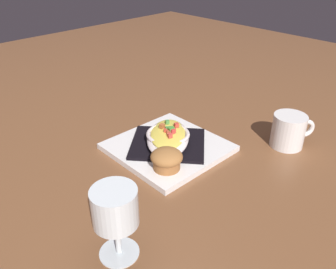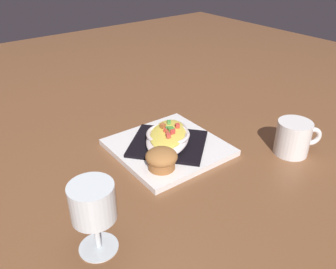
# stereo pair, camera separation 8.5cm
# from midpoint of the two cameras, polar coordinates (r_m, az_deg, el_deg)

# --- Properties ---
(ground_plane) EXTENTS (2.60, 2.60, 0.00)m
(ground_plane) POSITION_cam_midpoint_polar(r_m,az_deg,el_deg) (0.87, -2.79, -2.60)
(ground_plane) COLOR brown
(square_plate) EXTENTS (0.26, 0.26, 0.01)m
(square_plate) POSITION_cam_midpoint_polar(r_m,az_deg,el_deg) (0.87, -2.80, -2.21)
(square_plate) COLOR white
(square_plate) RESTS_ON ground_plane
(folded_napkin) EXTENTS (0.24, 0.24, 0.01)m
(folded_napkin) POSITION_cam_midpoint_polar(r_m,az_deg,el_deg) (0.86, -2.82, -1.58)
(folded_napkin) COLOR black
(folded_napkin) RESTS_ON square_plate
(gratin_dish) EXTENTS (0.20, 0.20, 0.05)m
(gratin_dish) POSITION_cam_midpoint_polar(r_m,az_deg,el_deg) (0.85, -2.85, -0.33)
(gratin_dish) COLOR white
(gratin_dish) RESTS_ON folded_napkin
(muffin) EXTENTS (0.07, 0.07, 0.05)m
(muffin) POSITION_cam_midpoint_polar(r_m,az_deg,el_deg) (0.77, -3.40, -4.16)
(muffin) COLOR #9C6031
(muffin) RESTS_ON square_plate
(coffee_mug) EXTENTS (0.11, 0.08, 0.08)m
(coffee_mug) POSITION_cam_midpoint_polar(r_m,az_deg,el_deg) (0.91, 16.79, 0.28)
(coffee_mug) COLOR white
(coffee_mug) RESTS_ON ground_plane
(stemmed_glass) EXTENTS (0.07, 0.07, 0.13)m
(stemmed_glass) POSITION_cam_midpoint_polar(r_m,az_deg,el_deg) (0.57, -13.07, -12.38)
(stemmed_glass) COLOR white
(stemmed_glass) RESTS_ON ground_plane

